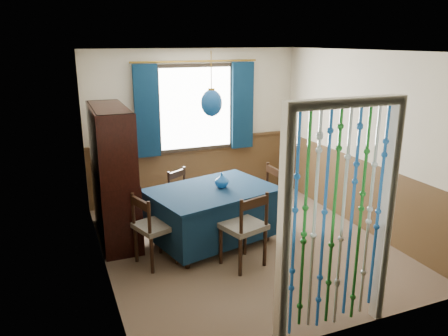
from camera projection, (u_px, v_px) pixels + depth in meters
name	position (u px, v px, depth m)	size (l,w,h in m)	color
floor	(244.00, 243.00, 5.85)	(4.00, 4.00, 0.00)	brown
ceiling	(247.00, 51.00, 5.15)	(4.00, 4.00, 0.00)	silver
wall_back	(195.00, 126.00, 7.28)	(3.60, 3.60, 0.00)	beige
wall_front	(343.00, 208.00, 3.72)	(3.60, 3.60, 0.00)	beige
wall_left	(98.00, 169.00, 4.85)	(4.00, 4.00, 0.00)	beige
wall_right	(361.00, 141.00, 6.15)	(4.00, 4.00, 0.00)	beige
wainscot_back	(196.00, 169.00, 7.48)	(3.60, 3.60, 0.00)	#4B341C
wainscot_front	(336.00, 284.00, 3.95)	(3.60, 3.60, 0.00)	#4B341C
wainscot_left	(105.00, 230.00, 5.07)	(4.00, 4.00, 0.00)	#4B341C
wainscot_right	(356.00, 192.00, 6.36)	(4.00, 4.00, 0.00)	#4B341C
window	(196.00, 108.00, 7.15)	(1.32, 0.12, 1.42)	black
doorway	(337.00, 227.00, 3.83)	(1.16, 0.12, 2.18)	silver
dining_table	(212.00, 212.00, 5.77)	(1.80, 1.44, 0.76)	#0A1E35
chair_near	(245.00, 227.00, 5.15)	(0.57, 0.56, 0.94)	black
chair_far	(184.00, 196.00, 6.36)	(0.55, 0.54, 0.82)	black
chair_left	(153.00, 227.00, 5.20)	(0.54, 0.56, 0.90)	black
chair_right	(264.00, 195.00, 6.29)	(0.43, 0.45, 0.90)	black
sideboard	(114.00, 194.00, 5.89)	(0.50, 1.39, 1.81)	black
pendant_lamp	(211.00, 103.00, 5.36)	(0.27, 0.27, 0.78)	olive
vase_table	(222.00, 181.00, 5.72)	(0.17, 0.17, 0.18)	navy
bowl_shelf	(119.00, 153.00, 5.47)	(0.20, 0.20, 0.05)	beige
vase_sideboard	(113.00, 160.00, 6.10)	(0.19, 0.19, 0.20)	beige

